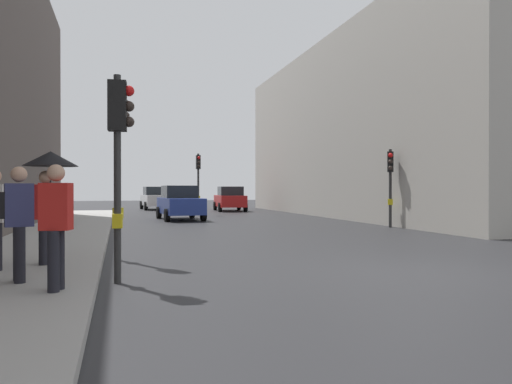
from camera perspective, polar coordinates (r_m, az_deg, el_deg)
ground_plane at (r=9.73m, az=18.06°, el=-9.03°), size 120.00×120.00×0.00m
sidewalk_kerb at (r=14.17m, az=-23.32°, el=-5.77°), size 3.01×40.00×0.16m
building_facade_right at (r=31.11m, az=17.65°, el=6.71°), size 12.00×26.73×10.07m
traffic_light_near_left at (r=8.45m, az=-15.91°, el=5.97°), size 0.44×0.26×3.50m
traffic_light_near_right at (r=11.16m, az=-15.91°, el=6.32°), size 0.44×0.36×3.99m
traffic_light_mid_street at (r=20.60m, az=15.60°, el=2.12°), size 0.36×0.45×3.23m
traffic_light_far_median at (r=29.46m, az=-6.83°, el=2.28°), size 0.25×0.43×3.74m
car_blue_van at (r=25.20m, az=-8.97°, el=-1.26°), size 2.24×4.31×1.76m
car_white_compact at (r=38.08m, az=-11.81°, el=-0.72°), size 2.27×4.33×1.76m
car_red_sedan at (r=34.86m, az=-3.10°, el=-0.81°), size 2.24×4.31×1.76m
pedestrian_with_umbrella at (r=9.93m, az=-23.27°, el=1.80°), size 1.00×1.00×2.14m
pedestrian_with_grey_backpack at (r=8.22m, az=-26.53°, el=-2.63°), size 0.65×0.41×1.77m
pedestrian_in_red_jacket at (r=7.31m, az=-22.56°, el=-3.23°), size 0.45×0.35×1.77m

